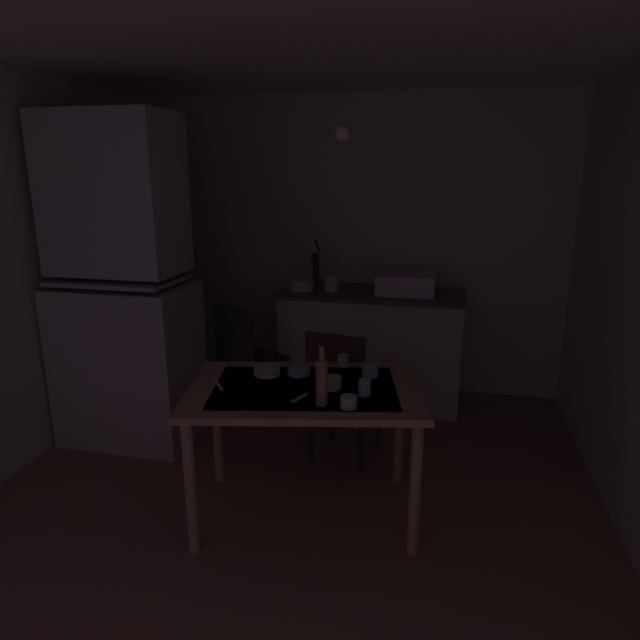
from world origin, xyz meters
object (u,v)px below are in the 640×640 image
object	(u,v)px
serving_bowl_wide	(330,383)
sink_basin	(406,283)
hand_pump	(316,267)
chair_far_side	(342,392)
mixing_bowl_counter	(301,285)
hutch_cabinet	(123,296)
glass_bottle	(322,381)
mug_tall	(370,370)
chair_by_counter	(246,357)
dining_table	(305,404)

from	to	relation	value
serving_bowl_wide	sink_basin	bearing A→B (deg)	81.06
hand_pump	chair_far_side	xyz separation A→B (m)	(0.42, -1.08, -0.60)
hand_pump	mixing_bowl_counter	world-z (taller)	hand_pump
hutch_cabinet	serving_bowl_wide	size ratio (longest dim) A/B	18.45
hutch_cabinet	glass_bottle	distance (m)	1.75
hand_pump	mug_tall	distance (m)	1.64
hutch_cabinet	hand_pump	size ratio (longest dim) A/B	5.56
chair_by_counter	dining_table	bearing A→B (deg)	-56.71
sink_basin	hand_pump	bearing A→B (deg)	176.43
sink_basin	dining_table	world-z (taller)	sink_basin
chair_by_counter	serving_bowl_wide	distance (m)	1.45
serving_bowl_wide	glass_bottle	size ratio (longest dim) A/B	0.40
mug_tall	chair_far_side	bearing A→B (deg)	120.08
dining_table	hand_pump	bearing A→B (deg)	101.35
sink_basin	mixing_bowl_counter	xyz separation A→B (m)	(-0.82, -0.05, -0.04)
dining_table	chair_far_side	bearing A→B (deg)	82.67
mixing_bowl_counter	sink_basin	bearing A→B (deg)	3.49
chair_by_counter	glass_bottle	bearing A→B (deg)	-56.64
hand_pump	mixing_bowl_counter	size ratio (longest dim) A/B	1.92
hutch_cabinet	mixing_bowl_counter	world-z (taller)	hutch_cabinet
chair_by_counter	serving_bowl_wide	bearing A→B (deg)	-52.02
dining_table	chair_by_counter	xyz separation A→B (m)	(-0.74, 1.13, -0.18)
hutch_cabinet	chair_by_counter	world-z (taller)	hutch_cabinet
chair_by_counter	sink_basin	bearing A→B (deg)	24.71
chair_far_side	mug_tall	size ratio (longest dim) A/B	10.04
mug_tall	hand_pump	bearing A→B (deg)	113.76
hutch_cabinet	hand_pump	world-z (taller)	hutch_cabinet
sink_basin	mug_tall	distance (m)	1.44
sink_basin	serving_bowl_wide	bearing A→B (deg)	-98.94
dining_table	sink_basin	bearing A→B (deg)	76.90
hand_pump	mug_tall	xyz separation A→B (m)	(0.65, -1.47, -0.29)
mixing_bowl_counter	chair_far_side	distance (m)	1.21
hand_pump	glass_bottle	bearing A→B (deg)	-75.97
chair_far_side	chair_by_counter	world-z (taller)	chair_far_side
hutch_cabinet	sink_basin	bearing A→B (deg)	29.82
chair_far_side	glass_bottle	size ratio (longest dim) A/B	2.99
chair_by_counter	mug_tall	xyz separation A→B (m)	(1.05, -0.91, 0.31)
mug_tall	mixing_bowl_counter	bearing A→B (deg)	118.33
serving_bowl_wide	mug_tall	size ratio (longest dim) A/B	1.35
mixing_bowl_counter	chair_by_counter	xyz separation A→B (m)	(-0.31, -0.47, -0.48)
dining_table	glass_bottle	world-z (taller)	glass_bottle
hand_pump	mixing_bowl_counter	bearing A→B (deg)	-134.79
serving_bowl_wide	hand_pump	bearing A→B (deg)	105.57
mixing_bowl_counter	dining_table	bearing A→B (deg)	-74.79
hand_pump	chair_far_side	bearing A→B (deg)	-68.73
sink_basin	chair_by_counter	bearing A→B (deg)	-155.29
sink_basin	glass_bottle	size ratio (longest dim) A/B	1.50
chair_far_side	serving_bowl_wide	distance (m)	0.67
sink_basin	dining_table	xyz separation A→B (m)	(-0.38, -1.65, -0.33)
dining_table	serving_bowl_wide	size ratio (longest dim) A/B	11.25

